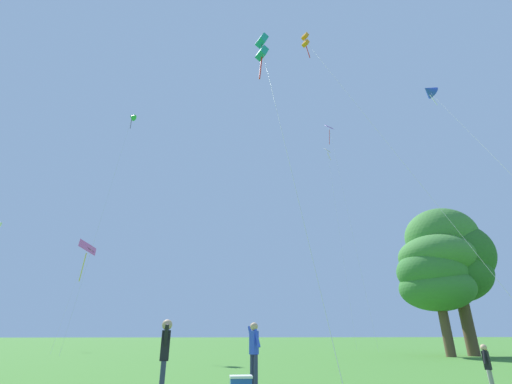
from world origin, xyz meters
name	(u,v)px	position (x,y,z in m)	size (l,w,h in m)	color
kite_yellow_diamond	(330,166)	(16.64, 43.04, 25.86)	(2.09, 8.27, 29.60)	yellow
kite_green_small	(132,117)	(-12.19, 35.63, 27.43)	(1.23, 9.92, 28.10)	green
kite_teal_box	(262,48)	(1.08, 9.65, 14.82)	(1.07, 6.40, 15.71)	teal
kite_orange_box	(306,42)	(6.02, 17.56, 24.08)	(4.25, 11.55, 25.09)	orange
kite_blue_delta	(429,91)	(15.20, 16.38, 18.98)	(1.28, 10.16, 19.63)	blue
kite_purple_streamer	(331,138)	(14.80, 36.63, 26.92)	(1.29, 7.89, 29.58)	purple
kite_pink_low	(86,254)	(-15.58, 38.30, 10.05)	(3.06, 10.89, 11.91)	pink
person_child_small	(487,364)	(6.46, 5.80, 0.73)	(0.35, 0.27, 1.21)	gray
person_far_back	(165,352)	(-1.89, 5.62, 1.08)	(0.24, 0.58, 1.80)	#2D3351
person_in_blue_jacket	(254,347)	(0.51, 8.04, 1.09)	(0.39, 0.54, 1.81)	#2D3351
tree_left_oak	(450,256)	(18.20, 22.09, 7.35)	(6.23, 5.95, 11.30)	brown
tree_right_cluster	(435,272)	(15.98, 21.21, 5.85)	(5.91, 5.58, 8.68)	brown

